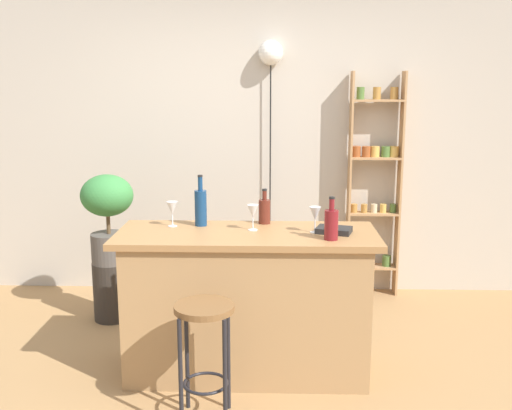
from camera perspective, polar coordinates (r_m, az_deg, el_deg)
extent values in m
plane|color=#A37A4C|center=(3.77, -1.05, -17.65)|extent=(12.00, 12.00, 0.00)
cube|color=#BCB2A3|center=(5.26, -0.10, 6.77)|extent=(6.40, 0.10, 2.80)
cube|color=#A87F51|center=(3.85, -0.86, -9.66)|extent=(1.50, 0.59, 0.89)
cube|color=#9E7042|center=(3.71, -0.89, -2.94)|extent=(1.63, 0.64, 0.04)
cylinder|color=black|center=(3.30, -7.26, -15.98)|extent=(0.02, 0.02, 0.64)
cylinder|color=black|center=(3.27, -3.00, -16.13)|extent=(0.02, 0.02, 0.64)
cylinder|color=black|center=(3.51, -6.65, -14.20)|extent=(0.02, 0.02, 0.64)
cylinder|color=black|center=(3.48, -2.68, -14.33)|extent=(0.02, 0.02, 0.64)
torus|color=black|center=(3.44, -4.86, -16.69)|extent=(0.25, 0.25, 0.02)
cylinder|color=brown|center=(3.25, -5.00, -9.81)|extent=(0.33, 0.33, 0.03)
cube|color=tan|center=(5.20, 8.95, 1.83)|extent=(0.02, 0.15, 1.94)
cube|color=tan|center=(5.28, 13.61, 1.78)|extent=(0.02, 0.15, 1.94)
cube|color=tan|center=(5.41, 10.99, -5.83)|extent=(0.41, 0.15, 0.02)
cylinder|color=brown|center=(5.38, 9.54, -5.24)|extent=(0.07, 0.07, 0.10)
cylinder|color=brown|center=(5.38, 10.94, -5.29)|extent=(0.07, 0.07, 0.10)
cylinder|color=#4C7033|center=(5.41, 12.43, -5.25)|extent=(0.07, 0.07, 0.10)
cube|color=tan|center=(5.28, 11.19, -0.79)|extent=(0.41, 0.15, 0.02)
cylinder|color=#AD7A38|center=(5.24, 9.41, -0.30)|extent=(0.05, 0.05, 0.07)
cylinder|color=#AD7A38|center=(5.25, 10.34, -0.31)|extent=(0.05, 0.05, 0.07)
cylinder|color=beige|center=(5.27, 11.27, -0.31)|extent=(0.05, 0.05, 0.07)
cylinder|color=gold|center=(5.29, 12.12, -0.30)|extent=(0.05, 0.05, 0.07)
cylinder|color=#4C7033|center=(5.31, 13.01, -0.30)|extent=(0.05, 0.05, 0.07)
cube|color=tan|center=(5.20, 11.40, 4.45)|extent=(0.41, 0.15, 0.02)
cylinder|color=#994C23|center=(5.18, 9.61, 5.09)|extent=(0.07, 0.07, 0.09)
cylinder|color=#994C23|center=(5.18, 10.55, 5.07)|extent=(0.07, 0.07, 0.09)
cylinder|color=gold|center=(5.20, 11.38, 5.05)|extent=(0.07, 0.07, 0.09)
cylinder|color=#4C7033|center=(5.22, 12.35, 5.04)|extent=(0.07, 0.07, 0.09)
cylinder|color=gold|center=(5.23, 13.13, 5.02)|extent=(0.07, 0.07, 0.09)
cube|color=tan|center=(5.17, 11.62, 9.81)|extent=(0.41, 0.15, 0.02)
cylinder|color=#4C7033|center=(5.14, 10.01, 10.53)|extent=(0.07, 0.07, 0.10)
cylinder|color=#AD7A38|center=(5.17, 11.54, 10.48)|extent=(0.07, 0.07, 0.10)
cylinder|color=#AD7A38|center=(5.20, 13.14, 10.42)|extent=(0.07, 0.07, 0.10)
cylinder|color=#2D2823|center=(4.88, -13.69, -8.00)|extent=(0.29, 0.29, 0.47)
cylinder|color=#514C47|center=(4.77, -13.89, -4.03)|extent=(0.28, 0.28, 0.23)
cylinder|color=brown|center=(4.73, -14.00, -1.74)|extent=(0.03, 0.03, 0.16)
ellipsoid|color=#387F3D|center=(4.68, -14.13, 0.90)|extent=(0.40, 0.36, 0.32)
cylinder|color=navy|center=(3.87, -5.33, -0.30)|extent=(0.08, 0.08, 0.23)
cylinder|color=navy|center=(3.84, -5.38, 2.05)|extent=(0.03, 0.03, 0.09)
cylinder|color=black|center=(3.83, -5.39, 2.80)|extent=(0.03, 0.03, 0.01)
cylinder|color=maroon|center=(3.54, 7.24, -1.92)|extent=(0.08, 0.08, 0.18)
cylinder|color=maroon|center=(3.51, 7.29, 0.04)|extent=(0.03, 0.03, 0.07)
cylinder|color=black|center=(3.51, 7.31, 0.69)|extent=(0.03, 0.03, 0.01)
cylinder|color=#5B2319|center=(3.92, 0.82, -0.65)|extent=(0.08, 0.08, 0.16)
cylinder|color=#5B2319|center=(3.90, 0.82, 0.94)|extent=(0.03, 0.03, 0.06)
cylinder|color=black|center=(3.89, 0.82, 1.47)|extent=(0.03, 0.03, 0.01)
cylinder|color=silver|center=(3.76, -0.30, -2.40)|extent=(0.06, 0.06, 0.00)
cylinder|color=silver|center=(3.75, -0.30, -1.81)|extent=(0.01, 0.01, 0.07)
cone|color=silver|center=(3.73, -0.30, -0.62)|extent=(0.07, 0.07, 0.08)
cylinder|color=silver|center=(3.71, 5.67, -2.62)|extent=(0.06, 0.06, 0.00)
cylinder|color=silver|center=(3.70, 5.68, -2.03)|extent=(0.01, 0.01, 0.07)
cone|color=silver|center=(3.69, 5.70, -0.82)|extent=(0.07, 0.07, 0.08)
cylinder|color=silver|center=(3.89, -8.01, -2.01)|extent=(0.06, 0.06, 0.00)
cylinder|color=silver|center=(3.88, -8.03, -1.44)|extent=(0.01, 0.01, 0.07)
cone|color=silver|center=(3.87, -8.06, -0.29)|extent=(0.07, 0.07, 0.08)
cube|color=black|center=(3.72, 7.50, -2.40)|extent=(0.24, 0.21, 0.03)
cylinder|color=black|center=(5.19, 1.37, 2.78)|extent=(0.01, 0.01, 2.10)
sphere|color=white|center=(5.13, 1.43, 14.42)|extent=(0.21, 0.21, 0.21)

